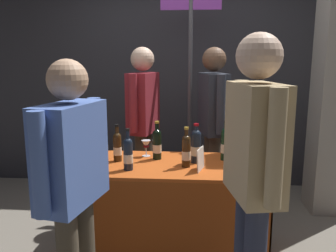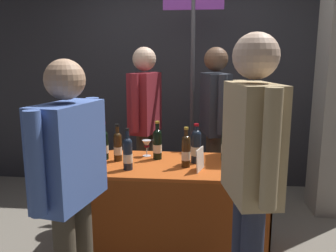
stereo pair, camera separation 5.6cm
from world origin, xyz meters
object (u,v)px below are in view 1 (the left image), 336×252
object	(u,v)px
tasting_table	(168,193)
wine_glass_mid	(146,145)
display_bottle_0	(157,143)
taster_foreground_right	(254,164)
vendor_presenter	(143,116)
booth_signpost	(190,74)
wine_glass_near_vendor	(247,155)
featured_wine_bottle	(103,144)

from	to	relation	value
tasting_table	wine_glass_mid	bearing A→B (deg)	135.36
display_bottle_0	taster_foreground_right	bearing A→B (deg)	-56.46
vendor_presenter	booth_signpost	xyz separation A→B (m)	(0.46, 0.40, 0.40)
taster_foreground_right	vendor_presenter	bearing A→B (deg)	17.02
tasting_table	booth_signpost	size ratio (longest dim) A/B	0.66
tasting_table	wine_glass_near_vendor	world-z (taller)	wine_glass_near_vendor
vendor_presenter	taster_foreground_right	size ratio (longest dim) A/B	0.99
vendor_presenter	booth_signpost	distance (m)	0.73
display_bottle_0	tasting_table	bearing A→B (deg)	-50.46
wine_glass_near_vendor	booth_signpost	distance (m)	1.45
wine_glass_mid	vendor_presenter	size ratio (longest dim) A/B	0.08
tasting_table	wine_glass_near_vendor	size ratio (longest dim) A/B	10.30
wine_glass_mid	booth_signpost	distance (m)	1.19
tasting_table	booth_signpost	world-z (taller)	booth_signpost
taster_foreground_right	booth_signpost	size ratio (longest dim) A/B	0.75
vendor_presenter	taster_foreground_right	distance (m)	1.80
featured_wine_bottle	booth_signpost	bearing A→B (deg)	58.77
tasting_table	wine_glass_mid	size ratio (longest dim) A/B	10.89
display_bottle_0	taster_foreground_right	distance (m)	1.12
vendor_presenter	booth_signpost	size ratio (longest dim) A/B	0.74
featured_wine_bottle	vendor_presenter	bearing A→B (deg)	73.17
wine_glass_mid	tasting_table	bearing A→B (deg)	-44.64
tasting_table	display_bottle_0	xyz separation A→B (m)	(-0.10, 0.12, 0.37)
booth_signpost	vendor_presenter	bearing A→B (deg)	-139.30
wine_glass_near_vendor	tasting_table	bearing A→B (deg)	172.90
tasting_table	booth_signpost	bearing A→B (deg)	82.80
booth_signpost	tasting_table	bearing A→B (deg)	-97.20
display_bottle_0	booth_signpost	size ratio (longest dim) A/B	0.14
display_bottle_0	vendor_presenter	bearing A→B (deg)	107.32
wine_glass_mid	booth_signpost	world-z (taller)	booth_signpost
tasting_table	display_bottle_0	size ratio (longest dim) A/B	4.72
wine_glass_mid	taster_foreground_right	xyz separation A→B (m)	(0.71, -1.00, 0.16)
featured_wine_bottle	wine_glass_near_vendor	bearing A→B (deg)	-7.35
tasting_table	vendor_presenter	distance (m)	0.98
display_bottle_0	booth_signpost	distance (m)	1.22
display_bottle_0	taster_foreground_right	world-z (taller)	taster_foreground_right
tasting_table	booth_signpost	xyz separation A→B (m)	(0.15, 1.19, 0.89)
tasting_table	taster_foreground_right	size ratio (longest dim) A/B	0.87
tasting_table	taster_foreground_right	xyz separation A→B (m)	(0.52, -0.81, 0.50)
wine_glass_mid	taster_foreground_right	distance (m)	1.24
tasting_table	wine_glass_near_vendor	xyz separation A→B (m)	(0.60, -0.07, 0.34)
tasting_table	featured_wine_bottle	size ratio (longest dim) A/B	4.78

